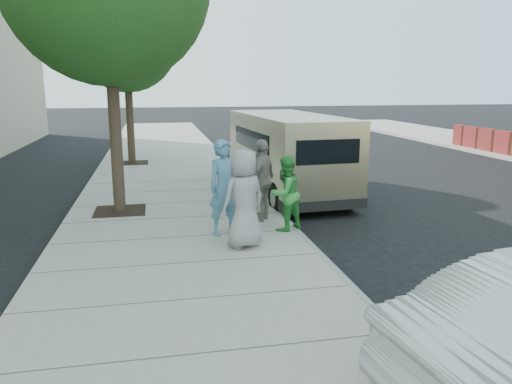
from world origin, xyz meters
TOP-DOWN VIEW (x-y plane):
  - ground at (0.00, 0.00)m, footprint 120.00×120.00m
  - sidewalk at (-1.00, 0.00)m, footprint 5.00×60.00m
  - curb_face at (1.44, 0.00)m, footprint 0.12×60.00m
  - tree_far at (-2.25, 10.00)m, footprint 3.92×3.80m
  - parking_meter at (1.25, 0.21)m, footprint 0.26×0.12m
  - van at (2.29, 4.07)m, footprint 2.47×6.32m
  - person_officer at (-0.07, 0.05)m, footprint 0.82×0.67m
  - person_green_shirt at (1.20, 0.08)m, footprint 0.95×0.89m
  - person_gray_shirt at (0.16, -0.84)m, footprint 1.06×0.90m
  - person_striped_polo at (0.90, 0.94)m, footprint 0.99×1.13m

SIDE VIEW (x-z plane):
  - ground at x=0.00m, z-range 0.00..0.00m
  - sidewalk at x=-1.00m, z-range 0.00..0.15m
  - curb_face at x=1.44m, z-range -0.01..0.15m
  - person_green_shirt at x=1.20m, z-range 0.15..1.71m
  - parking_meter at x=1.25m, z-range 0.43..1.67m
  - person_striped_polo at x=0.90m, z-range 0.15..1.97m
  - person_gray_shirt at x=0.16m, z-range 0.15..1.99m
  - person_officer at x=-0.07m, z-range 0.15..2.08m
  - van at x=2.29m, z-range 0.07..2.37m
  - tree_far at x=-2.25m, z-range 1.64..8.13m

